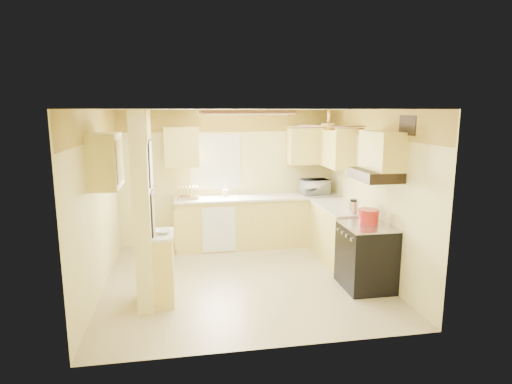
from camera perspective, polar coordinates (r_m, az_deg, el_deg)
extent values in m
plane|color=tan|center=(6.51, -1.64, -11.62)|extent=(4.00, 4.00, 0.00)
plane|color=white|center=(6.02, -1.77, 10.95)|extent=(4.00, 4.00, 0.00)
plane|color=#EADB8E|center=(8.00, -3.65, 1.92)|extent=(4.00, 0.00, 4.00)
plane|color=#EADB8E|center=(4.33, 1.92, -5.79)|extent=(4.00, 0.00, 4.00)
plane|color=#EADB8E|center=(6.19, -20.35, -1.38)|extent=(0.00, 3.80, 3.80)
plane|color=#EADB8E|center=(6.72, 15.43, -0.17)|extent=(0.00, 3.80, 3.80)
cube|color=gold|center=(7.89, -3.73, 9.45)|extent=(4.00, 0.02, 0.40)
cube|color=#EADB8E|center=(5.57, -14.76, -2.37)|extent=(0.20, 0.70, 2.50)
cube|color=#ECDA66|center=(5.79, -12.17, -10.04)|extent=(0.25, 0.55, 0.90)
cube|color=silver|center=(5.64, -12.36, -5.57)|extent=(0.28, 0.58, 0.04)
cube|color=#ECDA66|center=(7.94, 0.25, -4.02)|extent=(3.00, 0.60, 0.90)
cube|color=#ECDA66|center=(7.33, 10.98, -5.51)|extent=(0.60, 1.40, 0.90)
cube|color=silver|center=(7.83, 0.27, -0.72)|extent=(3.04, 0.64, 0.04)
cube|color=silver|center=(7.21, 11.04, -1.93)|extent=(0.64, 1.44, 0.04)
cube|color=white|center=(7.56, -4.95, -5.01)|extent=(0.58, 0.02, 0.80)
cube|color=white|center=(7.92, -5.47, 3.99)|extent=(0.92, 0.02, 1.02)
cube|color=white|center=(7.93, -5.47, 4.00)|extent=(0.80, 0.02, 0.90)
cube|color=#ECDA66|center=(7.71, -9.88, 5.93)|extent=(0.60, 0.35, 0.70)
cube|color=#ECDA66|center=(8.08, 7.50, 6.22)|extent=(0.90, 0.35, 0.70)
cube|color=#ECDA66|center=(7.72, 10.51, 5.92)|extent=(0.35, 1.00, 0.70)
cube|color=#ECDA66|center=(5.83, -19.47, 3.93)|extent=(0.35, 0.75, 0.70)
cube|color=#ECDA66|center=(6.06, 16.46, 5.30)|extent=(0.35, 0.76, 0.52)
cube|color=black|center=(6.31, 14.45, -8.37)|extent=(0.65, 0.76, 0.90)
cube|color=silver|center=(6.17, 14.65, -4.38)|extent=(0.66, 0.77, 0.02)
cylinder|color=silver|center=(5.85, 12.66, -6.19)|extent=(0.03, 0.05, 0.05)
cylinder|color=silver|center=(6.00, 12.04, -5.73)|extent=(0.03, 0.05, 0.05)
cylinder|color=silver|center=(6.15, 11.48, -5.32)|extent=(0.03, 0.05, 0.05)
cylinder|color=silver|center=(6.30, 10.92, -4.91)|extent=(0.03, 0.05, 0.05)
cube|color=black|center=(6.06, 15.58, 2.20)|extent=(0.50, 0.76, 0.14)
cube|color=black|center=(5.46, -13.91, 3.81)|extent=(0.02, 0.42, 0.57)
cube|color=white|center=(5.46, -13.85, 3.81)|extent=(0.01, 0.37, 0.52)
cube|color=black|center=(5.57, -13.61, -2.84)|extent=(0.02, 0.42, 0.57)
cube|color=yellow|center=(5.57, -13.55, -2.83)|extent=(0.01, 0.37, 0.52)
cube|color=brown|center=(6.53, -1.52, 10.59)|extent=(1.35, 0.95, 0.06)
cube|color=white|center=(6.53, -1.52, 10.37)|extent=(1.15, 0.75, 0.02)
cylinder|color=gold|center=(5.58, 9.68, 9.99)|extent=(0.04, 0.04, 0.16)
cylinder|color=gold|center=(5.58, 9.63, 8.55)|extent=(0.18, 0.18, 0.08)
cube|color=brown|center=(5.79, 12.11, 8.54)|extent=(0.55, 0.28, 0.01)
cube|color=brown|center=(5.83, 7.61, 8.70)|extent=(0.28, 0.55, 0.01)
cube|color=brown|center=(5.38, 6.97, 8.54)|extent=(0.55, 0.28, 0.01)
cube|color=brown|center=(5.34, 11.83, 8.38)|extent=(0.28, 0.55, 0.01)
cube|color=black|center=(5.80, 19.57, 8.36)|extent=(0.02, 0.40, 0.25)
imported|color=white|center=(8.08, 7.85, 0.69)|extent=(0.53, 0.38, 0.28)
imported|color=white|center=(5.61, -12.21, -5.19)|extent=(0.19, 0.19, 0.05)
cylinder|color=#AD1F19|center=(6.26, 14.78, -3.24)|extent=(0.28, 0.28, 0.18)
cylinder|color=#AD1F19|center=(6.23, 14.82, -2.35)|extent=(0.30, 0.30, 0.02)
cylinder|color=silver|center=(6.64, 12.87, -2.04)|extent=(0.15, 0.15, 0.20)
cylinder|color=black|center=(6.62, 12.91, -1.07)|extent=(0.10, 0.10, 0.03)
cube|color=tan|center=(7.73, -9.00, -0.70)|extent=(0.37, 0.28, 0.04)
cube|color=tan|center=(7.72, -10.15, -0.11)|extent=(0.02, 0.25, 0.21)
cube|color=tan|center=(7.72, -9.69, -0.10)|extent=(0.02, 0.25, 0.21)
cube|color=tan|center=(7.72, -9.23, -0.08)|extent=(0.02, 0.25, 0.21)
cube|color=tan|center=(7.72, -8.77, -0.07)|extent=(0.02, 0.25, 0.21)
cube|color=tan|center=(7.72, -8.32, -0.05)|extent=(0.02, 0.25, 0.21)
cube|color=tan|center=(7.72, -7.86, -0.04)|extent=(0.02, 0.25, 0.21)
cylinder|color=white|center=(7.72, -9.69, -0.10)|extent=(0.01, 0.21, 0.21)
cylinder|color=white|center=(7.72, -8.77, -0.07)|extent=(0.01, 0.21, 0.21)
cylinder|color=white|center=(7.85, -4.11, -0.11)|extent=(0.10, 0.10, 0.12)
cylinder|color=tan|center=(7.84, -3.99, 0.14)|extent=(0.01, 0.01, 0.19)
cylinder|color=tan|center=(7.86, -4.13, 0.16)|extent=(0.01, 0.01, 0.19)
cylinder|color=tan|center=(7.84, -4.24, 0.13)|extent=(0.01, 0.01, 0.19)
cylinder|color=tan|center=(7.83, -4.09, 0.12)|extent=(0.01, 0.01, 0.19)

